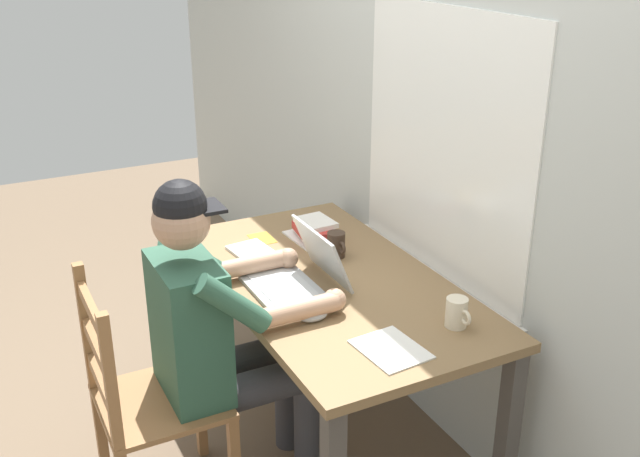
# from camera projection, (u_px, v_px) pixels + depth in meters

# --- Properties ---
(ground_plane) EXTENTS (8.00, 8.00, 0.00)m
(ground_plane) POSITION_uv_depth(u_px,v_px,m) (329.00, 437.00, 3.08)
(ground_plane) COLOR brown
(back_wall) EXTENTS (6.00, 0.08, 2.60)m
(back_wall) POSITION_uv_depth(u_px,v_px,m) (442.00, 118.00, 2.77)
(back_wall) COLOR beige
(back_wall) RESTS_ON ground
(desk) EXTENTS (1.43, 0.78, 0.73)m
(desk) POSITION_uv_depth(u_px,v_px,m) (330.00, 300.00, 2.83)
(desk) COLOR olive
(desk) RESTS_ON ground
(seated_person) EXTENTS (0.50, 0.60, 1.23)m
(seated_person) POSITION_uv_depth(u_px,v_px,m) (219.00, 326.00, 2.58)
(seated_person) COLOR #2D5642
(seated_person) RESTS_ON ground
(wooden_chair) EXTENTS (0.42, 0.42, 0.92)m
(wooden_chair) POSITION_uv_depth(u_px,v_px,m) (145.00, 402.00, 2.55)
(wooden_chair) COLOR olive
(wooden_chair) RESTS_ON ground
(laptop) EXTENTS (0.33, 0.32, 0.22)m
(laptop) POSITION_uv_depth(u_px,v_px,m) (299.00, 274.00, 2.71)
(laptop) COLOR #ADAFB2
(laptop) RESTS_ON desk
(computer_mouse) EXTENTS (0.06, 0.10, 0.03)m
(computer_mouse) POSITION_uv_depth(u_px,v_px,m) (314.00, 316.00, 2.50)
(computer_mouse) COLOR #ADAFB2
(computer_mouse) RESTS_ON desk
(coffee_mug_white) EXTENTS (0.11, 0.07, 0.10)m
(coffee_mug_white) POSITION_uv_depth(u_px,v_px,m) (457.00, 313.00, 2.45)
(coffee_mug_white) COLOR beige
(coffee_mug_white) RESTS_ON desk
(coffee_mug_dark) EXTENTS (0.11, 0.07, 0.10)m
(coffee_mug_dark) POSITION_uv_depth(u_px,v_px,m) (336.00, 245.00, 2.96)
(coffee_mug_dark) COLOR #38281E
(coffee_mug_dark) RESTS_ON desk
(book_stack_main) EXTENTS (0.21, 0.17, 0.08)m
(book_stack_main) POSITION_uv_depth(u_px,v_px,m) (315.00, 230.00, 3.12)
(book_stack_main) COLOR white
(book_stack_main) RESTS_ON desk
(paper_pile_near_laptop) EXTENTS (0.21, 0.17, 0.01)m
(paper_pile_near_laptop) POSITION_uv_depth(u_px,v_px,m) (252.00, 251.00, 3.01)
(paper_pile_near_laptop) COLOR white
(paper_pile_near_laptop) RESTS_ON desk
(paper_pile_back_corner) EXTENTS (0.24, 0.16, 0.01)m
(paper_pile_back_corner) POSITION_uv_depth(u_px,v_px,m) (310.00, 238.00, 3.14)
(paper_pile_back_corner) COLOR white
(paper_pile_back_corner) RESTS_ON desk
(paper_pile_side) EXTENTS (0.24, 0.20, 0.01)m
(paper_pile_side) POSITION_uv_depth(u_px,v_px,m) (391.00, 349.00, 2.33)
(paper_pile_side) COLOR white
(paper_pile_side) RESTS_ON desk
(landscape_photo_print) EXTENTS (0.13, 0.09, 0.00)m
(landscape_photo_print) POSITION_uv_depth(u_px,v_px,m) (262.00, 239.00, 3.14)
(landscape_photo_print) COLOR gold
(landscape_photo_print) RESTS_ON desk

